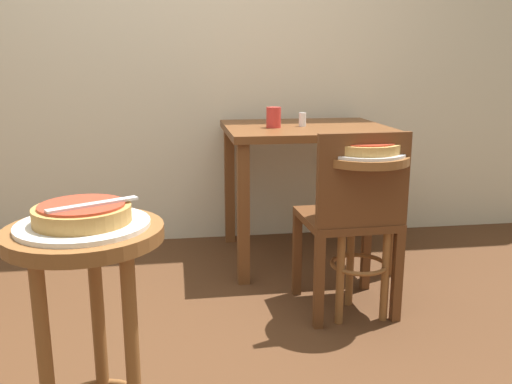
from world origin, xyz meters
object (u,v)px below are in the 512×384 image
Objects in this scene: dining_table at (305,148)px; pizza_server_knife at (93,204)px; wooden_chair at (352,215)px; pizza_foreground at (82,213)px; pizza_middle at (364,147)px; serving_plate_middle at (364,153)px; condiment_shaker at (302,119)px; stool_foreground at (89,303)px; cup_near_edge at (274,117)px; stool_middle at (362,199)px; serving_plate_foreground at (83,225)px.

pizza_server_knife reaches higher than dining_table.
pizza_server_knife is at bearing -135.15° from wooden_chair.
wooden_chair reaches higher than pizza_foreground.
wooden_chair is at bearing 130.88° from pizza_middle.
pizza_middle reaches higher than serving_plate_middle.
pizza_foreground is 1.05× the size of pizza_server_knife.
serving_plate_middle is 1.59× the size of pizza_server_knife.
stool_foreground is at bearing -119.11° from condiment_shaker.
cup_near_edge is at bearing -168.48° from condiment_shaker.
wooden_chair reaches higher than dining_table.
pizza_middle reaches higher than stool_middle.
wooden_chair reaches higher than pizza_middle.
serving_plate_foreground is 1.04× the size of pizza_middle.
pizza_middle is (1.02, 0.90, 0.23)m from stool_foreground.
stool_foreground is 2.34× the size of serving_plate_foreground.
serving_plate_middle is 3.13× the size of cup_near_edge.
wooden_chair is at bearing 43.37° from stool_foreground.
serving_plate_foreground is 4.21× the size of condiment_shaker.
condiment_shaker reaches higher than pizza_foreground.
dining_table is at bearing 32.68° from pizza_server_knife.
pizza_foreground is at bearing -138.60° from stool_middle.
condiment_shaker is at bearing 96.37° from serving_plate_middle.
pizza_foreground is 0.31× the size of stool_middle.
pizza_server_knife is (0.03, -0.02, 0.26)m from stool_foreground.
dining_table is 0.78m from wooden_chair.
dining_table reaches higher than stool_foreground.
condiment_shaker is (-0.09, 0.78, 0.03)m from pizza_middle.
cup_near_edge is at bearing 109.04° from stool_middle.
cup_near_edge reaches higher than stool_foreground.
pizza_server_knife is at bearing -33.69° from serving_plate_foreground.
pizza_server_knife is at bearing -33.69° from stool_foreground.
serving_plate_foreground is 0.07m from pizza_server_knife.
stool_foreground is 0.20m from serving_plate_foreground.
serving_plate_foreground is at bearing -119.11° from condiment_shaker.
pizza_middle reaches higher than stool_foreground.
serving_plate_foreground is 1.45× the size of pizza_server_knife.
serving_plate_foreground is at bearing -119.50° from dining_table.
pizza_foreground is 0.27× the size of wooden_chair.
condiment_shaker is 0.09× the size of wooden_chair.
stool_foreground and stool_middle have the same top height.
serving_plate_foreground is at bearing -114.96° from cup_near_edge.
pizza_server_knife is (0.03, -0.02, 0.06)m from serving_plate_foreground.
pizza_foreground reaches higher than serving_plate_middle.
wooden_chair reaches higher than serving_plate_foreground.
condiment_shaker reaches higher than stool_foreground.
condiment_shaker reaches higher than wooden_chair.
pizza_foreground reaches higher than serving_plate_foreground.
condiment_shaker is at bearing 60.89° from stool_foreground.
pizza_middle is at bearing -83.63° from condiment_shaker.
cup_near_edge is (0.77, 1.64, 0.08)m from serving_plate_foreground.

